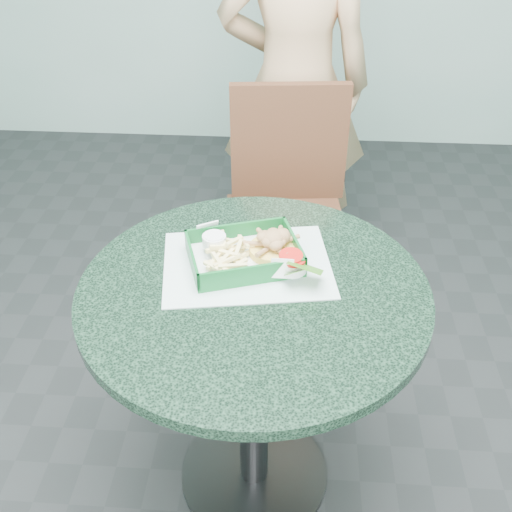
# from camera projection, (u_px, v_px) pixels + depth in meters

# --- Properties ---
(floor) EXTENTS (4.00, 5.00, 0.02)m
(floor) POSITION_uv_depth(u_px,v_px,m) (254.00, 475.00, 1.90)
(floor) COLOR #303335
(floor) RESTS_ON ground
(cafe_table) EXTENTS (0.85, 0.85, 0.75)m
(cafe_table) POSITION_uv_depth(u_px,v_px,m) (254.00, 343.00, 1.56)
(cafe_table) COLOR #2F2F30
(cafe_table) RESTS_ON floor
(dining_chair) EXTENTS (0.44, 0.44, 0.93)m
(dining_chair) POSITION_uv_depth(u_px,v_px,m) (287.00, 197.00, 2.26)
(dining_chair) COLOR black
(dining_chair) RESTS_ON floor
(diner_person) EXTENTS (0.67, 0.44, 1.84)m
(diner_person) POSITION_uv_depth(u_px,v_px,m) (296.00, 63.00, 2.32)
(diner_person) COLOR tan
(diner_person) RESTS_ON floor
(placemat) EXTENTS (0.46, 0.37, 0.00)m
(placemat) POSITION_uv_depth(u_px,v_px,m) (247.00, 270.00, 1.53)
(placemat) COLOR silver
(placemat) RESTS_ON cafe_table
(food_basket) EXTENTS (0.27, 0.20, 0.05)m
(food_basket) POSITION_uv_depth(u_px,v_px,m) (244.00, 263.00, 1.52)
(food_basket) COLOR #0D5722
(food_basket) RESTS_ON placemat
(crab_sandwich) EXTENTS (0.12, 0.12, 0.07)m
(crab_sandwich) POSITION_uv_depth(u_px,v_px,m) (274.00, 254.00, 1.50)
(crab_sandwich) COLOR gold
(crab_sandwich) RESTS_ON food_basket
(fries_pile) EXTENTS (0.13, 0.14, 0.05)m
(fries_pile) POSITION_uv_depth(u_px,v_px,m) (230.00, 258.00, 1.51)
(fries_pile) COLOR #FFE893
(fries_pile) RESTS_ON food_basket
(sauce_ramekin) EXTENTS (0.06, 0.06, 0.03)m
(sauce_ramekin) POSITION_uv_depth(u_px,v_px,m) (220.00, 242.00, 1.54)
(sauce_ramekin) COLOR white
(sauce_ramekin) RESTS_ON food_basket
(garnish_cup) EXTENTS (0.11, 0.10, 0.04)m
(garnish_cup) POSITION_uv_depth(u_px,v_px,m) (287.00, 280.00, 1.43)
(garnish_cup) COLOR silver
(garnish_cup) RESTS_ON food_basket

